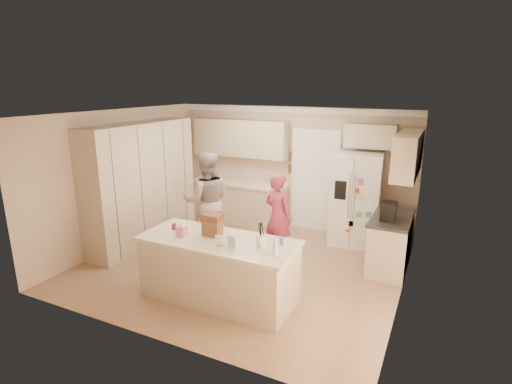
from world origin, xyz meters
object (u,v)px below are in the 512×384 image
at_px(refrigerator, 356,199).
at_px(teen_girl, 278,217).
at_px(coffee_maker, 389,211).
at_px(utensil_crock, 261,241).
at_px(island_base, 219,270).
at_px(teen_boy, 207,201).
at_px(tissue_box, 182,231).
at_px(dollhouse_body, 212,228).

distance_m(refrigerator, teen_girl, 1.68).
relative_size(coffee_maker, utensil_crock, 2.00).
xyz_separation_m(refrigerator, island_base, (-1.31, -2.94, -0.46)).
bearing_deg(teen_boy, coffee_maker, 153.05).
height_order(coffee_maker, island_base, coffee_maker).
height_order(tissue_box, teen_boy, teen_boy).
height_order(coffee_maker, utensil_crock, coffee_maker).
xyz_separation_m(island_base, teen_girl, (0.24, 1.65, 0.35)).
relative_size(teen_boy, teen_girl, 1.17).
distance_m(refrigerator, tissue_box, 3.57).
bearing_deg(utensil_crock, teen_boy, 140.69).
height_order(tissue_box, dollhouse_body, dollhouse_body).
xyz_separation_m(coffee_maker, teen_boy, (-3.21, -0.37, -0.14)).
xyz_separation_m(coffee_maker, tissue_box, (-2.60, -2.00, -0.07)).
height_order(dollhouse_body, teen_girl, teen_girl).
relative_size(island_base, teen_boy, 1.19).
relative_size(coffee_maker, teen_boy, 0.16).
distance_m(refrigerator, teen_boy, 2.84).
distance_m(coffee_maker, island_base, 2.87).
height_order(coffee_maker, dollhouse_body, coffee_maker).
distance_m(refrigerator, coffee_maker, 1.29).
distance_m(coffee_maker, teen_boy, 3.23).
bearing_deg(dollhouse_body, island_base, -33.69).
bearing_deg(teen_girl, utensil_crock, 122.13).
height_order(coffee_maker, teen_boy, teen_boy).
distance_m(tissue_box, dollhouse_body, 0.45).
distance_m(coffee_maker, tissue_box, 3.28).
height_order(refrigerator, tissue_box, refrigerator).
relative_size(utensil_crock, dollhouse_body, 0.58).
bearing_deg(dollhouse_body, coffee_maker, 39.29).
xyz_separation_m(refrigerator, teen_girl, (-1.07, -1.30, -0.11)).
bearing_deg(refrigerator, dollhouse_body, -122.20).
bearing_deg(teen_boy, tissue_box, 77.00).
distance_m(island_base, tissue_box, 0.79).
bearing_deg(coffee_maker, refrigerator, 125.38).
relative_size(island_base, teen_girl, 1.39).
xyz_separation_m(refrigerator, utensil_crock, (-0.66, -2.89, 0.10)).
relative_size(island_base, tissue_box, 15.71).
xyz_separation_m(refrigerator, coffee_maker, (0.74, -1.04, 0.17)).
relative_size(refrigerator, tissue_box, 12.86).
bearing_deg(teen_girl, island_base, 99.47).
xyz_separation_m(dollhouse_body, teen_boy, (-1.01, 1.43, -0.11)).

